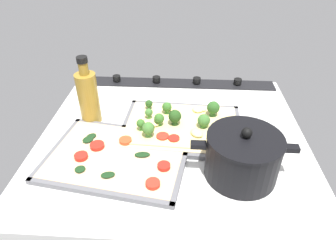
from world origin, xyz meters
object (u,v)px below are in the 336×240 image
at_px(baking_tray_back, 117,158).
at_px(cooking_pot, 243,156).
at_px(oil_bottle, 88,96).
at_px(baking_tray_front, 181,129).
at_px(broccoli_pizza, 182,124).
at_px(veggie_pizza_back, 118,155).

xyz_separation_m(baking_tray_back, cooking_pot, (-0.30, 0.04, 0.05)).
xyz_separation_m(cooking_pot, oil_bottle, (0.41, -0.20, 0.03)).
xyz_separation_m(baking_tray_front, cooking_pot, (-0.14, 0.17, 0.05)).
bearing_deg(broccoli_pizza, veggie_pizza_back, 40.59).
height_order(baking_tray_front, oil_bottle, oil_bottle).
xyz_separation_m(baking_tray_back, oil_bottle, (0.11, -0.17, 0.08)).
height_order(baking_tray_front, baking_tray_back, same).
height_order(broccoli_pizza, oil_bottle, oil_bottle).
bearing_deg(baking_tray_front, broccoli_pizza, -165.26).
relative_size(veggie_pizza_back, oil_bottle, 1.75).
xyz_separation_m(baking_tray_front, broccoli_pizza, (-0.00, -0.00, 0.02)).
bearing_deg(oil_bottle, baking_tray_front, 173.19).
xyz_separation_m(baking_tray_front, veggie_pizza_back, (0.16, 0.14, 0.01)).
bearing_deg(baking_tray_back, broccoli_pizza, -139.80).
relative_size(broccoli_pizza, oil_bottle, 1.61).
xyz_separation_m(broccoli_pizza, cooking_pot, (-0.14, 0.17, 0.04)).
relative_size(broccoli_pizza, cooking_pot, 1.36).
xyz_separation_m(broccoli_pizza, oil_bottle, (0.27, -0.03, 0.06)).
distance_m(baking_tray_front, cooking_pot, 0.23).
height_order(baking_tray_back, cooking_pot, cooking_pot).
bearing_deg(veggie_pizza_back, cooking_pot, 172.96).
height_order(baking_tray_front, veggie_pizza_back, veggie_pizza_back).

